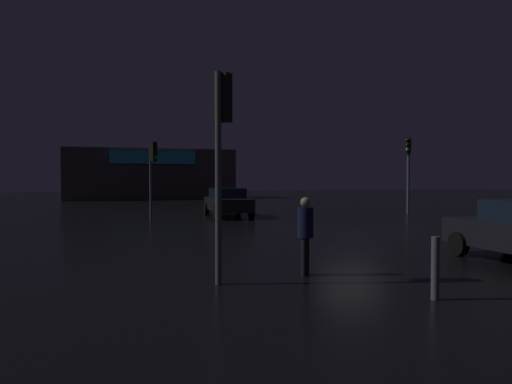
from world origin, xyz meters
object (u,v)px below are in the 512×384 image
Objects in this scene: store_building at (150,174)px; car_near at (228,202)px; traffic_signal_main at (221,128)px; traffic_signal_cross_right at (153,161)px; traffic_signal_cross_left at (408,161)px; pedestrian at (305,230)px.

car_near is at bearing -86.26° from store_building.
traffic_signal_cross_right is (0.20, 14.56, -0.15)m from traffic_signal_main.
traffic_signal_cross_left is at bearing -0.00° from traffic_signal_cross_right.
traffic_signal_main is 2.47× the size of pedestrian.
traffic_signal_cross_left is 10.76m from car_near.
pedestrian is (-0.75, -40.62, -1.51)m from store_building.
store_building is 4.28× the size of traffic_signal_cross_right.
traffic_signal_cross_right is 4.75m from car_near.
traffic_signal_main reaches higher than pedestrian.
traffic_signal_cross_right is (-2.43, -26.26, 0.42)m from store_building.
car_near is 2.76× the size of pedestrian.
store_building reaches higher than traffic_signal_cross_right.
store_building reaches higher than pedestrian.
traffic_signal_cross_left reaches higher than pedestrian.
pedestrian is (-12.84, -14.36, -2.10)m from traffic_signal_cross_left.
traffic_signal_cross_right is at bearing -95.30° from store_building.
store_building is at bearing 86.31° from traffic_signal_main.
store_building is 25.13m from car_near.
car_near is (4.27, 15.80, -2.25)m from traffic_signal_main.
traffic_signal_cross_left is 19.37m from pedestrian.
store_building is 28.91m from traffic_signal_cross_left.
traffic_signal_cross_left reaches higher than car_near.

